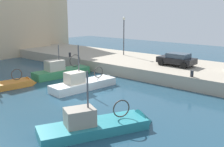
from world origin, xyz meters
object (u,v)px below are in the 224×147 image
Objects in this scene: parked_car_black at (177,59)px; quay_streetlamp at (124,30)px; fishing_boat_green at (64,74)px; fishing_boat_white at (87,87)px; mooring_bollard_north at (70,55)px; fishing_boat_orange at (6,87)px; fishing_boat_teal at (101,129)px; mooring_bollard_mid at (192,74)px.

quay_streetlamp is at bearing 76.61° from parked_car_black.
fishing_boat_white is at bearing -108.02° from fishing_boat_green.
fishing_boat_green reaches higher than mooring_bollard_north.
fishing_boat_orange is at bearing 131.64° from fishing_boat_white.
fishing_boat_teal is 11.21m from mooring_bollard_mid.
parked_car_black is at bearing -74.21° from mooring_bollard_north.
quay_streetlamp is (9.45, -0.65, 4.27)m from fishing_boat_green.
fishing_boat_white is 1.47× the size of quay_streetlamp.
fishing_boat_white reaches higher than fishing_boat_orange.
fishing_boat_orange is at bearing 145.76° from parked_car_black.
mooring_bollard_mid is (3.80, -12.59, 1.29)m from fishing_boat_green.
fishing_boat_green is 12.00m from parked_car_black.
fishing_boat_green is at bearing 176.07° from quay_streetlamp.
mooring_bollard_mid is at bearing -137.45° from parked_car_black.
fishing_boat_white is 1.85× the size of parked_car_black.
fishing_boat_white reaches higher than mooring_bollard_north.
fishing_boat_teal is (-7.32, -12.21, -0.05)m from fishing_boat_green.
fishing_boat_orange is 1.23× the size of quay_streetlamp.
parked_car_black is at bearing 11.20° from fishing_boat_teal.
mooring_bollard_north is at bearing 41.87° from fishing_boat_green.
quay_streetlamp is at bearing 34.58° from fishing_boat_teal.
mooring_bollard_north is 0.11× the size of quay_streetlamp.
fishing_boat_white is at bearing -157.69° from quay_streetlamp.
fishing_boat_green is 10.39m from quay_streetlamp.
fishing_boat_white is 10.32m from mooring_bollard_north.
quay_streetlamp reaches higher than fishing_boat_teal.
mooring_bollard_north is at bearing 105.79° from parked_car_black.
fishing_boat_teal is at bearing -120.95° from fishing_boat_green.
parked_car_black is (7.39, -9.30, 1.71)m from fishing_boat_green.
fishing_boat_teal is at bearing -128.82° from fishing_boat_white.
fishing_boat_green is at bearing -138.13° from mooring_bollard_north.
fishing_boat_green is 12.91× the size of mooring_bollard_north.
quay_streetlamp is at bearing 64.68° from mooring_bollard_mid.
fishing_boat_teal reaches higher than fishing_boat_green.
quay_streetlamp is at bearing -35.67° from mooring_bollard_north.
fishing_boat_orange is 12.38m from fishing_boat_teal.
fishing_boat_teal is 20.82m from quay_streetlamp.
fishing_boat_green is at bearing 71.98° from fishing_boat_white.
fishing_boat_orange is at bearing 177.18° from quay_streetlamp.
quay_streetlamp reaches higher than fishing_boat_green.
fishing_boat_orange is 7.17m from fishing_boat_white.
fishing_boat_orange is 10.86m from mooring_bollard_north.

